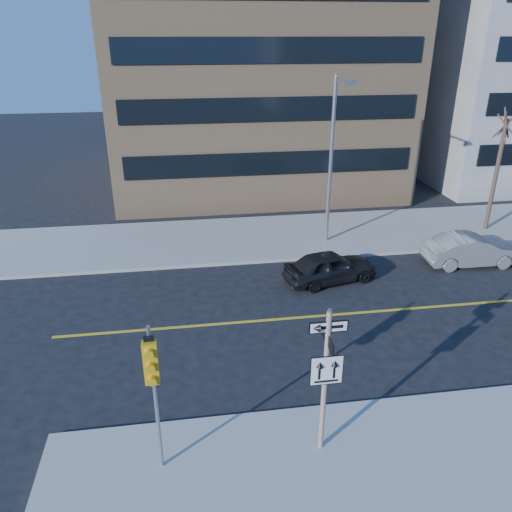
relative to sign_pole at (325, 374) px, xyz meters
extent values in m
plane|color=black|center=(0.00, 2.51, -2.44)|extent=(120.00, 120.00, 0.00)
cylinder|color=beige|center=(0.00, 0.01, -0.29)|extent=(0.13, 0.13, 4.00)
cylinder|color=gray|center=(0.00, 0.01, 1.74)|extent=(0.10, 0.10, 0.06)
cube|color=black|center=(0.00, 0.01, 1.31)|extent=(0.92, 0.03, 0.30)
cube|color=black|center=(0.00, 0.01, 0.96)|extent=(0.03, 0.92, 0.30)
cube|color=white|center=(0.00, -0.07, 0.16)|extent=(0.80, 0.03, 0.80)
cylinder|color=gray|center=(-4.00, 0.01, -0.29)|extent=(0.09, 0.09, 4.00)
cube|color=gold|center=(-4.00, -0.19, 0.91)|extent=(0.32, 0.22, 1.05)
sphere|color=#8C0705|center=(-4.00, -0.31, 1.26)|extent=(0.17, 0.17, 0.17)
sphere|color=black|center=(-4.00, -0.31, 0.91)|extent=(0.17, 0.17, 0.17)
sphere|color=black|center=(-4.00, -0.31, 0.56)|extent=(0.17, 0.17, 0.17)
imported|color=black|center=(2.95, 9.28, -1.75)|extent=(2.46, 4.27, 1.37)
imported|color=gray|center=(9.88, 9.97, -1.72)|extent=(1.65, 4.41, 1.44)
cylinder|color=gray|center=(4.00, 13.51, 1.71)|extent=(0.18, 0.18, 8.00)
cylinder|color=gray|center=(4.00, 12.51, 5.61)|extent=(0.10, 2.20, 0.10)
cube|color=gray|center=(4.00, 11.51, 5.51)|extent=(0.55, 0.30, 0.16)
cylinder|color=#382B21|center=(13.00, 13.81, 0.61)|extent=(0.22, 0.22, 5.80)
cube|color=tan|center=(2.00, 27.51, 6.56)|extent=(18.00, 18.00, 18.00)
camera|label=1|loc=(-3.08, -9.30, 7.44)|focal=35.00mm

